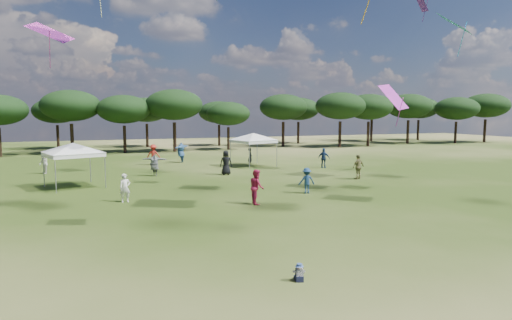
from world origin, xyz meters
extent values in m
plane|color=#314514|center=(0.00, 0.00, 0.00)|extent=(140.00, 140.00, 0.00)
cylinder|color=black|center=(-15.51, 44.30, 1.57)|extent=(0.36, 0.36, 3.14)
cylinder|color=black|center=(-8.39, 45.81, 1.73)|extent=(0.40, 0.40, 3.46)
ellipsoid|color=black|center=(-8.39, 45.81, 5.54)|extent=(6.73, 6.73, 3.63)
cylinder|color=black|center=(-2.58, 44.63, 1.61)|extent=(0.37, 0.37, 3.21)
ellipsoid|color=black|center=(-2.58, 44.63, 5.14)|extent=(6.24, 6.24, 3.36)
cylinder|color=black|center=(3.26, 44.18, 1.78)|extent=(0.41, 0.41, 3.56)
ellipsoid|color=black|center=(3.26, 44.18, 5.69)|extent=(6.91, 6.91, 3.73)
cylinder|color=black|center=(10.19, 44.51, 1.44)|extent=(0.33, 0.33, 2.88)
ellipsoid|color=black|center=(10.19, 44.51, 4.61)|extent=(5.60, 5.60, 3.02)
cylinder|color=black|center=(18.96, 46.98, 1.72)|extent=(0.39, 0.39, 3.44)
ellipsoid|color=black|center=(18.96, 46.98, 5.51)|extent=(6.69, 6.69, 3.60)
cylinder|color=black|center=(25.77, 43.05, 1.77)|extent=(0.40, 0.40, 3.53)
ellipsoid|color=black|center=(25.77, 43.05, 5.65)|extent=(6.86, 6.86, 3.70)
cylinder|color=black|center=(30.65, 43.46, 1.73)|extent=(0.40, 0.40, 3.47)
ellipsoid|color=black|center=(30.65, 43.46, 5.55)|extent=(6.74, 6.74, 3.63)
cylinder|color=black|center=(39.22, 45.46, 1.79)|extent=(0.41, 0.41, 3.57)
ellipsoid|color=black|center=(39.22, 45.46, 5.72)|extent=(6.94, 6.94, 3.74)
cylinder|color=black|center=(46.34, 43.12, 1.68)|extent=(0.38, 0.38, 3.35)
ellipsoid|color=black|center=(46.34, 43.12, 5.37)|extent=(6.51, 6.51, 3.51)
cylinder|color=black|center=(52.84, 43.62, 1.83)|extent=(0.42, 0.42, 3.66)
ellipsoid|color=black|center=(52.84, 43.62, 5.85)|extent=(7.10, 7.10, 3.83)
cylinder|color=black|center=(-10.52, 53.31, 1.56)|extent=(0.36, 0.36, 3.11)
ellipsoid|color=black|center=(-10.52, 53.31, 4.98)|extent=(6.05, 6.05, 3.26)
cylinder|color=black|center=(0.83, 52.52, 1.60)|extent=(0.37, 0.37, 3.20)
ellipsoid|color=black|center=(0.83, 52.52, 5.12)|extent=(6.21, 6.21, 3.35)
cylinder|color=black|center=(10.82, 51.34, 1.50)|extent=(0.34, 0.34, 2.99)
ellipsoid|color=black|center=(10.82, 51.34, 4.79)|extent=(5.81, 5.81, 3.13)
cylinder|color=black|center=(23.62, 51.75, 1.66)|extent=(0.38, 0.38, 3.31)
ellipsoid|color=black|center=(23.62, 51.75, 5.30)|extent=(6.43, 6.43, 3.47)
cylinder|color=black|center=(37.30, 52.12, 1.82)|extent=(0.42, 0.42, 3.64)
ellipsoid|color=black|center=(37.30, 52.12, 5.82)|extent=(7.06, 7.06, 3.81)
cylinder|color=black|center=(46.40, 51.51, 1.73)|extent=(0.40, 0.40, 3.46)
ellipsoid|color=black|center=(46.40, 51.51, 5.53)|extent=(6.72, 6.72, 3.62)
cylinder|color=gray|center=(-7.90, 19.21, 1.09)|extent=(0.06, 0.06, 2.18)
cylinder|color=gray|center=(-5.11, 20.14, 1.09)|extent=(0.06, 0.06, 2.18)
cylinder|color=gray|center=(-8.83, 21.99, 1.09)|extent=(0.06, 0.06, 2.18)
cylinder|color=gray|center=(-6.05, 22.92, 1.09)|extent=(0.06, 0.06, 2.18)
cube|color=white|center=(-6.97, 21.07, 2.13)|extent=(3.92, 3.92, 0.25)
pyramid|color=white|center=(-6.97, 21.07, 2.86)|extent=(5.97, 5.97, 0.60)
cylinder|color=gray|center=(6.42, 25.49, 1.14)|extent=(0.06, 0.06, 2.28)
cylinder|color=gray|center=(9.26, 26.29, 1.14)|extent=(0.06, 0.06, 2.28)
cylinder|color=gray|center=(5.62, 28.34, 1.14)|extent=(0.06, 0.06, 2.28)
cylinder|color=gray|center=(8.46, 29.13, 1.14)|extent=(0.06, 0.06, 2.28)
cube|color=white|center=(7.44, 27.31, 2.23)|extent=(3.84, 3.84, 0.25)
pyramid|color=white|center=(7.44, 27.31, 2.95)|extent=(6.10, 6.10, 0.60)
cube|color=black|center=(-0.18, 2.26, 0.08)|extent=(0.26, 0.26, 0.17)
cube|color=black|center=(-0.21, 2.43, 0.04)|extent=(0.12, 0.21, 0.09)
cube|color=black|center=(-0.07, 2.40, 0.04)|extent=(0.12, 0.21, 0.09)
cube|color=white|center=(-0.18, 2.26, 0.27)|extent=(0.24, 0.19, 0.22)
cylinder|color=white|center=(-0.29, 2.35, 0.27)|extent=(0.12, 0.22, 0.13)
cylinder|color=white|center=(-0.03, 2.29, 0.27)|extent=(0.12, 0.22, 0.13)
sphere|color=#E0B293|center=(-0.18, 2.26, 0.41)|extent=(0.15, 0.15, 0.15)
cone|color=#4E71B6|center=(-0.18, 2.26, 0.45)|extent=(0.25, 0.25, 0.02)
cylinder|color=#4E71B6|center=(-0.18, 2.26, 0.48)|extent=(0.16, 0.16, 0.06)
imported|color=#A91C43|center=(2.25, 12.36, 0.91)|extent=(0.81, 0.98, 1.83)
imported|color=silver|center=(-4.19, 15.22, 0.77)|extent=(0.60, 0.43, 1.53)
imported|color=beige|center=(-9.56, 28.45, 0.80)|extent=(0.81, 0.93, 1.61)
imported|color=#2A2B2F|center=(7.16, 27.41, 0.82)|extent=(0.53, 0.68, 1.65)
imported|color=navy|center=(1.89, 32.34, 0.96)|extent=(2.01, 2.22, 1.92)
imported|color=navy|center=(12.74, 24.09, 0.85)|extent=(1.01, 0.99, 1.70)
imported|color=black|center=(3.65, 22.99, 0.94)|extent=(1.02, 0.77, 1.88)
imported|color=olive|center=(12.00, 17.72, 0.89)|extent=(1.12, 0.68, 1.78)
imported|color=navy|center=(6.05, 14.13, 0.76)|extent=(1.04, 0.68, 1.52)
imported|color=#525458|center=(-1.57, 24.24, 0.81)|extent=(2.01, 1.43, 1.63)
imported|color=#A5241B|center=(-0.82, 31.27, 0.94)|extent=(1.37, 1.05, 1.88)
plane|color=#AF2BA6|center=(11.47, 13.39, 5.71)|extent=(2.48, 2.01, 1.68)
plane|color=#AF2B97|center=(-7.38, 14.63, 8.55)|extent=(2.29, 2.03, 1.33)
plane|color=#662596|center=(17.97, 19.01, 13.26)|extent=(1.65, 1.84, 1.91)
plane|color=#1C91D4|center=(17.79, 15.34, 10.82)|extent=(3.02, 3.04, 1.68)
camera|label=1|loc=(-5.35, -8.29, 4.78)|focal=30.00mm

